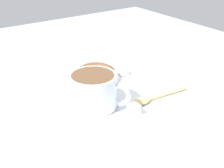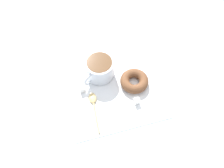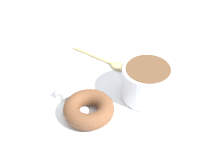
% 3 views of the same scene
% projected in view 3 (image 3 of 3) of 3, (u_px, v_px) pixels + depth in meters
% --- Properties ---
extents(ground_plane, '(1.20, 1.20, 0.02)m').
position_uv_depth(ground_plane, '(118.00, 111.00, 0.70)').
color(ground_plane, '#99A8B7').
extents(napkin, '(0.30, 0.30, 0.00)m').
position_uv_depth(napkin, '(112.00, 92.00, 0.72)').
color(napkin, white).
rests_on(napkin, ground_plane).
extents(coffee_cup, '(0.09, 0.11, 0.07)m').
position_uv_depth(coffee_cup, '(147.00, 81.00, 0.69)').
color(coffee_cup, silver).
rests_on(coffee_cup, napkin).
extents(donut, '(0.09, 0.09, 0.03)m').
position_uv_depth(donut, '(89.00, 109.00, 0.66)').
color(donut, brown).
rests_on(donut, napkin).
extents(spoon, '(0.14, 0.03, 0.01)m').
position_uv_depth(spoon, '(111.00, 63.00, 0.77)').
color(spoon, '#D8B772').
rests_on(spoon, napkin).
extents(sugar_cube, '(0.02, 0.02, 0.02)m').
position_uv_depth(sugar_cube, '(62.00, 94.00, 0.70)').
color(sugar_cube, white).
rests_on(sugar_cube, napkin).
extents(sugar_cube_extra, '(0.02, 0.02, 0.02)m').
position_uv_depth(sugar_cube_extra, '(141.00, 64.00, 0.76)').
color(sugar_cube_extra, white).
rests_on(sugar_cube_extra, napkin).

